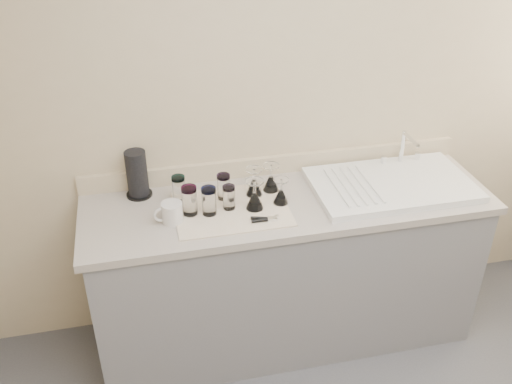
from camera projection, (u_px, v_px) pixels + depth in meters
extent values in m
cube|color=tan|center=(275.00, 112.00, 2.92)|extent=(3.50, 0.04, 2.50)
cube|color=slate|center=(286.00, 273.00, 3.10)|extent=(2.00, 0.60, 0.86)
cube|color=gray|center=(289.00, 203.00, 2.86)|extent=(2.06, 0.62, 0.04)
cube|color=white|center=(391.00, 185.00, 2.95)|extent=(0.82, 0.50, 0.03)
cylinder|color=silver|center=(402.00, 146.00, 3.09)|extent=(0.02, 0.02, 0.18)
cylinder|color=silver|center=(411.00, 139.00, 2.98)|extent=(0.02, 0.16, 0.02)
cylinder|color=silver|center=(384.00, 160.00, 3.10)|extent=(0.03, 0.03, 0.04)
cylinder|color=silver|center=(417.00, 156.00, 3.14)|extent=(0.03, 0.03, 0.04)
cube|color=white|center=(231.00, 209.00, 2.77)|extent=(0.55, 0.42, 0.01)
cylinder|color=white|center=(179.00, 190.00, 2.81)|extent=(0.06, 0.06, 0.12)
cylinder|color=teal|center=(178.00, 178.00, 2.77)|extent=(0.07, 0.07, 0.02)
cylinder|color=white|center=(224.00, 188.00, 2.82)|extent=(0.06, 0.06, 0.11)
cylinder|color=purple|center=(223.00, 176.00, 2.79)|extent=(0.07, 0.07, 0.02)
cylinder|color=white|center=(190.00, 202.00, 2.70)|extent=(0.07, 0.07, 0.13)
cylinder|color=#C71A91|center=(189.00, 189.00, 2.66)|extent=(0.07, 0.07, 0.02)
cylinder|color=white|center=(209.00, 203.00, 2.70)|extent=(0.07, 0.07, 0.12)
cylinder|color=#1F32C0|center=(208.00, 190.00, 2.66)|extent=(0.07, 0.07, 0.02)
cylinder|color=white|center=(229.00, 199.00, 2.75)|extent=(0.06, 0.06, 0.11)
cylinder|color=#BA8FE0|center=(229.00, 188.00, 2.71)|extent=(0.06, 0.06, 0.02)
cone|color=white|center=(254.00, 188.00, 2.86)|extent=(0.08, 0.08, 0.08)
cylinder|color=white|center=(254.00, 176.00, 2.83)|extent=(0.01, 0.01, 0.06)
cylinder|color=white|center=(254.00, 170.00, 2.81)|extent=(0.08, 0.08, 0.01)
cone|color=white|center=(271.00, 183.00, 2.90)|extent=(0.08, 0.08, 0.08)
cylinder|color=white|center=(271.00, 172.00, 2.87)|extent=(0.01, 0.01, 0.06)
cylinder|color=white|center=(271.00, 166.00, 2.85)|extent=(0.08, 0.08, 0.01)
cone|color=white|center=(255.00, 201.00, 2.75)|extent=(0.09, 0.09, 0.08)
cylinder|color=white|center=(255.00, 188.00, 2.72)|extent=(0.01, 0.01, 0.06)
cylinder|color=white|center=(255.00, 181.00, 2.70)|extent=(0.09, 0.09, 0.01)
cone|color=white|center=(281.00, 197.00, 2.80)|extent=(0.07, 0.07, 0.07)
cylinder|color=white|center=(281.00, 186.00, 2.77)|extent=(0.01, 0.01, 0.06)
cylinder|color=white|center=(281.00, 180.00, 2.75)|extent=(0.07, 0.07, 0.01)
cube|color=silver|center=(273.00, 219.00, 2.68)|extent=(0.05, 0.03, 0.02)
cylinder|color=black|center=(262.00, 220.00, 2.67)|extent=(0.10, 0.02, 0.02)
cylinder|color=black|center=(261.00, 218.00, 2.68)|extent=(0.10, 0.05, 0.02)
cylinder|color=silver|center=(172.00, 213.00, 2.66)|extent=(0.11, 0.11, 0.10)
torus|color=silver|center=(161.00, 215.00, 2.65)|extent=(0.08, 0.02, 0.08)
cylinder|color=black|center=(140.00, 194.00, 2.89)|extent=(0.13, 0.13, 0.01)
cylinder|color=black|center=(137.00, 173.00, 2.83)|extent=(0.10, 0.10, 0.23)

